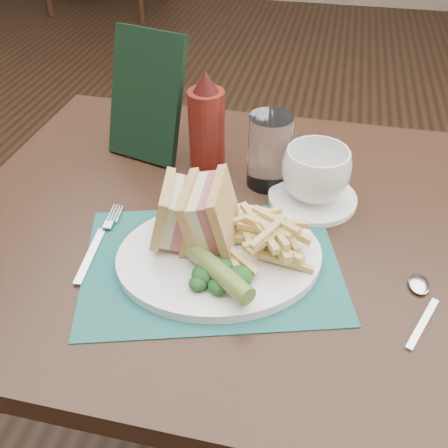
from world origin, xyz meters
The scene contains 17 objects.
floor centered at (0.00, 0.00, 0.00)m, with size 7.00×7.00×0.00m, color black.
wall_back centered at (0.00, 3.50, 0.00)m, with size 6.00×6.00×0.00m, color gray.
table_main centered at (0.00, -0.50, 0.38)m, with size 0.90×0.75×0.75m, color black, non-canonical shape.
placemat centered at (0.00, -0.61, 0.75)m, with size 0.37×0.26×0.00m, color #1B5752.
plate centered at (0.01, -0.60, 0.76)m, with size 0.30×0.24×0.01m, color white, non-canonical shape.
sandwich_half_a centered at (-0.08, -0.59, 0.81)m, with size 0.06×0.09×0.08m, color tan, non-canonical shape.
sandwich_half_b centered at (-0.03, -0.58, 0.82)m, with size 0.06×0.10×0.09m, color tan, non-canonical shape.
kale_garnish centered at (0.02, -0.66, 0.78)m, with size 0.11×0.08×0.03m, color #143917, non-canonical shape.
pickle_spear centered at (0.02, -0.67, 0.79)m, with size 0.03×0.03×0.12m, color #566B29.
fries_pile centered at (0.07, -0.59, 0.80)m, with size 0.18×0.20×0.06m, color tan, non-canonical shape.
fork centered at (-0.18, -0.61, 0.76)m, with size 0.03×0.17×0.01m, color silver, non-canonical shape.
spoon centered at (0.29, -0.64, 0.76)m, with size 0.03×0.15×0.01m, color silver, non-canonical shape.
saucer centered at (0.13, -0.42, 0.76)m, with size 0.15×0.15×0.01m, color white.
coffee_cup centered at (0.13, -0.42, 0.80)m, with size 0.11×0.11×0.09m, color white.
drinking_glass centered at (0.05, -0.39, 0.81)m, with size 0.08×0.08×0.13m, color white.
ketchup_bottle centered at (-0.07, -0.36, 0.84)m, with size 0.06×0.06×0.19m, color #59150F, non-canonical shape.
check_presenter centered at (-0.19, -0.33, 0.86)m, with size 0.14×0.02×0.23m, color black.
Camera 1 is at (0.13, -1.12, 1.26)m, focal length 40.00 mm.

